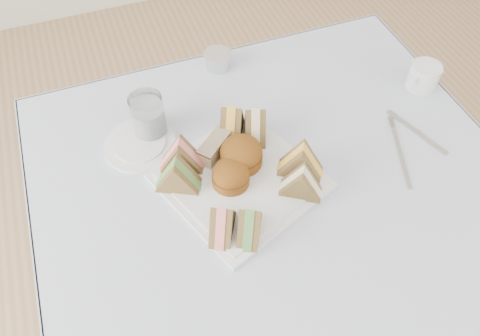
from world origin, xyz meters
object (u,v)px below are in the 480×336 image
object	(u,v)px
serving_plate	(240,181)
creamer_jug	(424,76)
water_glass	(148,117)
table	(277,277)

from	to	relation	value
serving_plate	creamer_jug	size ratio (longest dim) A/B	3.97
serving_plate	creamer_jug	bearing A→B (deg)	-8.14
water_glass	serving_plate	bearing A→B (deg)	-55.19
table	water_glass	size ratio (longest dim) A/B	8.19
serving_plate	water_glass	xyz separation A→B (m)	(-0.14, 0.20, 0.05)
water_glass	table	bearing A→B (deg)	-52.37
serving_plate	creamer_jug	world-z (taller)	creamer_jug
table	water_glass	xyz separation A→B (m)	(-0.22, 0.28, 0.43)
table	water_glass	world-z (taller)	water_glass
serving_plate	water_glass	distance (m)	0.25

